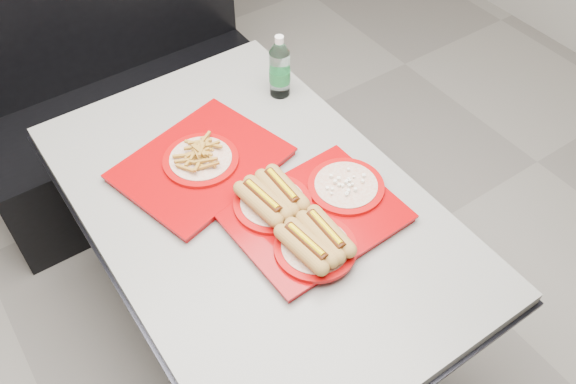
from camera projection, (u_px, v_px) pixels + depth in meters
ground at (262, 328)px, 2.37m from camera, size 6.00×6.00×0.00m
diner_table at (257, 236)px, 1.93m from camera, size 0.92×1.42×0.75m
booth_bench at (124, 99)px, 2.67m from camera, size 1.30×0.57×1.35m
tray_near at (309, 214)px, 1.73m from camera, size 0.49×0.43×0.10m
tray_far at (201, 161)px, 1.88m from camera, size 0.56×0.49×0.10m
water_bottle at (280, 70)px, 2.07m from camera, size 0.07×0.07×0.23m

